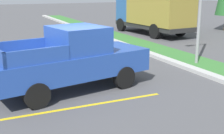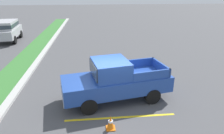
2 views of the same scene
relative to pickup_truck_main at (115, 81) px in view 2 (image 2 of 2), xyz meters
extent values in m
plane|color=#4C4C4F|center=(-0.24, 0.21, -1.04)|extent=(120.00, 120.00, 0.00)
cube|color=yellow|center=(-1.54, -0.05, -1.04)|extent=(0.12, 4.80, 0.01)
cube|color=yellow|center=(1.56, -0.05, -1.04)|extent=(0.12, 4.80, 0.01)
cube|color=#B2B2AD|center=(-0.24, 5.21, -0.97)|extent=(56.00, 0.40, 0.15)
cylinder|color=black|center=(-1.12, 1.31, -0.66)|extent=(0.42, 0.80, 0.76)
cylinder|color=black|center=(0.55, 1.63, -0.66)|extent=(0.42, 0.80, 0.76)
cylinder|color=black|center=(-0.53, -1.73, -0.66)|extent=(0.42, 0.80, 0.76)
cylinder|color=black|center=(1.14, -1.41, -0.66)|extent=(0.42, 0.80, 0.76)
cube|color=#23479E|center=(0.01, -0.05, -0.16)|extent=(2.86, 5.47, 0.76)
cube|color=#23479E|center=(-0.05, 0.24, 0.64)|extent=(2.03, 1.91, 0.84)
cube|color=#2D3842|center=(-0.20, 1.05, 0.69)|extent=(1.60, 0.37, 0.63)
cube|color=#23479E|center=(-0.55, -1.64, 0.44)|extent=(0.46, 1.88, 0.44)
cube|color=#23479E|center=(1.12, -1.31, 0.44)|extent=(0.46, 1.88, 0.44)
cube|color=#23479E|center=(0.46, -2.36, 0.44)|extent=(1.79, 0.44, 0.44)
cube|color=silver|center=(-0.48, 2.45, -0.40)|extent=(1.80, 0.50, 0.28)
cylinder|color=black|center=(14.14, 10.68, -0.64)|extent=(0.82, 0.34, 0.80)
cylinder|color=black|center=(14.31, 8.99, -0.64)|extent=(0.82, 0.34, 0.80)
cylinder|color=black|center=(11.53, 8.71, -0.64)|extent=(0.82, 0.34, 0.80)
cube|color=#B2B2B7|center=(12.84, 9.69, -0.12)|extent=(4.76, 2.29, 0.84)
cube|color=#B2B2B7|center=(12.69, 9.68, 0.68)|extent=(3.25, 1.98, 0.76)
cube|color=#2D3842|center=(12.69, 9.68, 0.66)|extent=(3.30, 2.03, 0.36)
cube|color=orange|center=(-2.23, 0.45, -1.02)|extent=(0.36, 0.36, 0.04)
cone|color=orange|center=(-2.23, 0.45, -0.72)|extent=(0.28, 0.28, 0.56)
cylinder|color=white|center=(-2.23, 0.45, -0.69)|extent=(0.19, 0.19, 0.07)
camera|label=1|loc=(9.31, -2.83, 2.24)|focal=48.59mm
camera|label=2|loc=(-8.73, 1.05, 4.21)|focal=32.17mm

